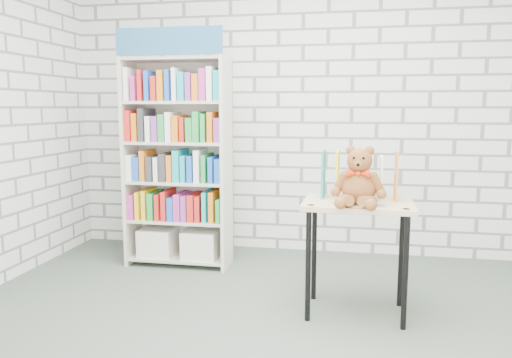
# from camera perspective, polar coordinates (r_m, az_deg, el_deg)

# --- Properties ---
(ground) EXTENTS (4.50, 4.50, 0.00)m
(ground) POSITION_cam_1_polar(r_m,az_deg,el_deg) (3.17, 1.36, -18.08)
(ground) COLOR #424E42
(ground) RESTS_ON ground
(room_shell) EXTENTS (4.52, 4.02, 2.81)m
(room_shell) POSITION_cam_1_polar(r_m,az_deg,el_deg) (2.86, 1.49, 15.88)
(room_shell) COLOR silver
(room_shell) RESTS_ON ground
(bookshelf) EXTENTS (0.91, 0.36, 2.05)m
(bookshelf) POSITION_cam_1_polar(r_m,az_deg,el_deg) (4.44, -8.90, 2.07)
(bookshelf) COLOR beige
(bookshelf) RESTS_ON ground
(display_table) EXTENTS (0.74, 0.52, 0.78)m
(display_table) POSITION_cam_1_polar(r_m,az_deg,el_deg) (3.42, 11.54, -4.35)
(display_table) COLOR tan
(display_table) RESTS_ON ground
(table_books) EXTENTS (0.51, 0.24, 0.30)m
(table_books) POSITION_cam_1_polar(r_m,az_deg,el_deg) (3.49, 11.70, 0.23)
(table_books) COLOR teal
(table_books) RESTS_ON display_table
(teddy_bear) EXTENTS (0.35, 0.33, 0.38)m
(teddy_bear) POSITION_cam_1_polar(r_m,az_deg,el_deg) (3.26, 11.66, -0.28)
(teddy_bear) COLOR brown
(teddy_bear) RESTS_ON display_table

